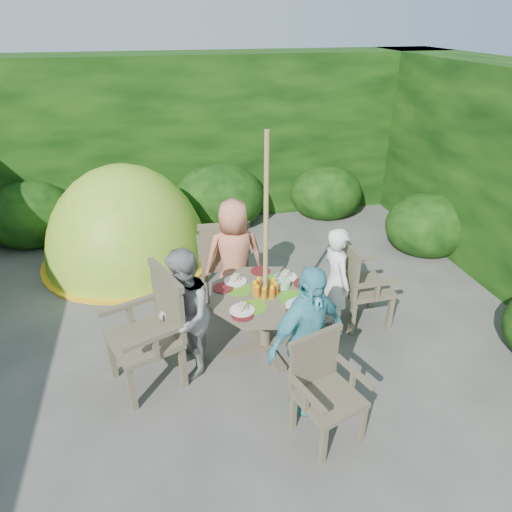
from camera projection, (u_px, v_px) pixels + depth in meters
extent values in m
plane|color=#484540|center=(212.00, 364.00, 4.44)|extent=(60.00, 60.00, 0.00)
cube|color=black|center=(174.00, 138.00, 7.29)|extent=(9.00, 1.00, 2.50)
cylinder|color=#48402F|center=(265.00, 323.00, 4.52)|extent=(0.11, 0.11, 0.62)
cube|color=#48402F|center=(265.00, 345.00, 4.65)|extent=(0.82, 0.25, 0.05)
cube|color=#48402F|center=(265.00, 345.00, 4.65)|extent=(0.25, 0.82, 0.05)
cylinder|color=#48402F|center=(265.00, 295.00, 4.36)|extent=(1.32, 1.32, 0.04)
cylinder|color=#509D1A|center=(253.00, 307.00, 4.15)|extent=(0.25, 0.25, 0.00)
cylinder|color=#509D1A|center=(292.00, 297.00, 4.29)|extent=(0.25, 0.25, 0.00)
cylinder|color=#509D1A|center=(239.00, 289.00, 4.41)|extent=(0.25, 0.25, 0.00)
cylinder|color=#509D1A|center=(276.00, 281.00, 4.56)|extent=(0.25, 0.25, 0.00)
cylinder|color=#509D1A|center=(265.00, 293.00, 4.35)|extent=(0.25, 0.25, 0.00)
cylinder|color=white|center=(286.00, 277.00, 4.61)|extent=(0.23, 0.23, 0.01)
cylinder|color=white|center=(235.00, 281.00, 4.54)|extent=(0.23, 0.23, 0.01)
cylinder|color=white|center=(242.00, 310.00, 4.09)|extent=(0.23, 0.23, 0.01)
cylinder|color=white|center=(298.00, 305.00, 4.16)|extent=(0.23, 0.23, 0.01)
cylinder|color=#AA0B0B|center=(303.00, 283.00, 4.50)|extent=(0.20, 0.20, 0.01)
cylinder|color=#AA0B0B|center=(260.00, 271.00, 4.72)|extent=(0.20, 0.20, 0.01)
cylinder|color=#AA0B0B|center=(223.00, 288.00, 4.43)|extent=(0.20, 0.20, 0.01)
cylinder|color=#AA0B0B|center=(242.00, 315.00, 4.03)|extent=(0.20, 0.20, 0.01)
cylinder|color=#AA0B0B|center=(297.00, 312.00, 4.08)|extent=(0.20, 0.20, 0.01)
cylinder|color=green|center=(282.00, 284.00, 4.45)|extent=(0.16, 0.16, 0.05)
cylinder|color=olive|center=(266.00, 252.00, 4.14)|extent=(0.05, 0.05, 2.20)
cube|color=#48402F|center=(365.00, 287.00, 4.89)|extent=(0.51, 0.53, 0.05)
cube|color=#48402F|center=(390.00, 312.00, 4.85)|extent=(0.05, 0.05, 0.41)
cube|color=#48402F|center=(371.00, 291.00, 5.22)|extent=(0.05, 0.05, 0.41)
cube|color=#48402F|center=(353.00, 318.00, 4.76)|extent=(0.05, 0.05, 0.41)
cube|color=#48402F|center=(336.00, 296.00, 5.13)|extent=(0.05, 0.05, 0.41)
cube|color=#48402F|center=(347.00, 268.00, 4.71)|extent=(0.05, 0.51, 0.49)
cube|color=#48402F|center=(378.00, 284.00, 4.57)|extent=(0.49, 0.06, 0.04)
cube|color=#48402F|center=(356.00, 260.00, 5.01)|extent=(0.49, 0.06, 0.04)
cube|color=#48402F|center=(144.00, 340.00, 4.02)|extent=(0.72, 0.73, 0.05)
cube|color=#48402F|center=(112.00, 357.00, 4.18)|extent=(0.07, 0.07, 0.46)
cube|color=#48402F|center=(131.00, 388.00, 3.84)|extent=(0.07, 0.07, 0.46)
cube|color=#48402F|center=(160.00, 338.00, 4.43)|extent=(0.07, 0.07, 0.46)
cube|color=#48402F|center=(183.00, 366.00, 4.08)|extent=(0.07, 0.07, 0.46)
cube|color=#48402F|center=(168.00, 303.00, 4.01)|extent=(0.26, 0.54, 0.55)
cube|color=#48402F|center=(129.00, 305.00, 4.12)|extent=(0.53, 0.26, 0.04)
cube|color=#48402F|center=(155.00, 337.00, 3.71)|extent=(0.53, 0.26, 0.04)
cube|color=#48402F|center=(223.00, 259.00, 5.41)|extent=(0.56, 0.54, 0.05)
cube|color=#48402F|center=(240.00, 265.00, 5.74)|extent=(0.05, 0.05, 0.43)
cube|color=#48402F|center=(204.00, 268.00, 5.67)|extent=(0.05, 0.05, 0.43)
cube|color=#48402F|center=(245.00, 283.00, 5.35)|extent=(0.05, 0.05, 0.43)
cube|color=#48402F|center=(206.00, 287.00, 5.28)|extent=(0.05, 0.05, 0.43)
cube|color=#48402F|center=(224.00, 248.00, 5.06)|extent=(0.53, 0.07, 0.51)
cube|color=#48402F|center=(245.00, 242.00, 5.35)|extent=(0.08, 0.51, 0.04)
cube|color=#48402F|center=(200.00, 245.00, 5.27)|extent=(0.08, 0.51, 0.04)
cube|color=#48402F|center=(329.00, 399.00, 3.53)|extent=(0.57, 0.56, 0.04)
cube|color=#48402F|center=(323.00, 445.00, 3.39)|extent=(0.06, 0.06, 0.37)
cube|color=#48402F|center=(362.00, 423.00, 3.57)|extent=(0.06, 0.06, 0.37)
cube|color=#48402F|center=(293.00, 410.00, 3.68)|extent=(0.06, 0.06, 0.37)
cube|color=#48402F|center=(331.00, 392.00, 3.86)|extent=(0.06, 0.06, 0.37)
cube|color=#48402F|center=(314.00, 359.00, 3.58)|extent=(0.45, 0.18, 0.44)
cube|color=#48402F|center=(307.00, 393.00, 3.35)|extent=(0.18, 0.43, 0.04)
cube|color=#48402F|center=(354.00, 371.00, 3.55)|extent=(0.18, 0.43, 0.04)
imported|color=white|center=(336.00, 281.00, 4.67)|extent=(0.32, 0.46, 1.18)
imported|color=gray|center=(184.00, 315.00, 4.08)|extent=(0.52, 0.65, 1.27)
imported|color=#DE7E5B|center=(234.00, 257.00, 5.00)|extent=(0.65, 0.42, 1.32)
imported|color=#54B5C4|center=(307.00, 340.00, 3.70)|extent=(0.85, 0.63, 1.35)
ellipsoid|color=#7AC425|center=(130.00, 258.00, 6.34)|extent=(2.64, 2.64, 2.64)
ellipsoid|color=black|center=(144.00, 283.00, 5.76)|extent=(0.82, 0.57, 0.91)
cylinder|color=yellow|center=(130.00, 257.00, 6.33)|extent=(2.31, 2.31, 0.03)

